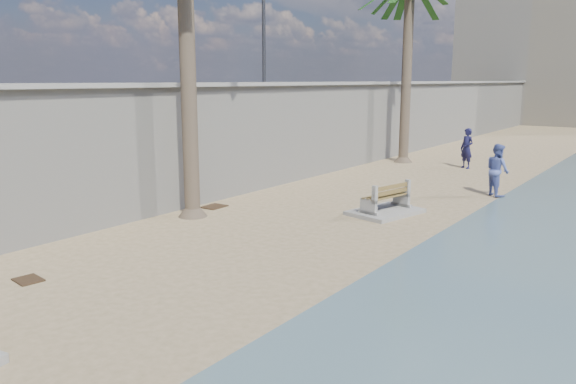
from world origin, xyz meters
The scene contains 7 objects.
seawall centered at (-5.20, 20.00, 1.75)m, with size 0.45×70.00×3.50m, color gray.
wall_cap centered at (-5.20, 20.00, 3.55)m, with size 0.80×70.00×0.12m, color gray.
bench_far centered at (0.02, 10.94, 0.36)m, with size 1.75×2.24×0.83m.
person_a centered at (-0.91, 20.44, 0.98)m, with size 0.70×0.48×1.95m, color #151438.
person_b centered at (1.79, 15.33, 0.93)m, with size 0.90×0.70×1.87m, color #4F5DA3.
debris_c centered at (-4.46, 8.75, 0.01)m, with size 0.68×0.55×0.03m, color #382616.
debris_d centered at (-3.00, 2.16, 0.01)m, with size 0.53×0.43×0.03m, color #382616.
Camera 1 is at (6.77, -3.05, 3.68)m, focal length 35.00 mm.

